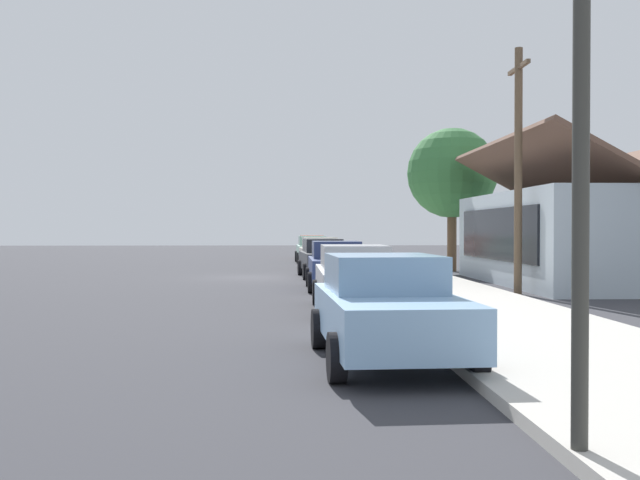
{
  "coord_description": "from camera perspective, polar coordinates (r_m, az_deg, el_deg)",
  "views": [
    {
      "loc": [
        29.66,
        1.19,
        1.98
      ],
      "look_at": [
        -0.67,
        2.56,
        1.54
      ],
      "focal_mm": 40.23,
      "sensor_mm": 36.0,
      "label": 1
    }
  ],
  "objects": [
    {
      "name": "utility_pole_wooden",
      "position": [
        22.7,
        15.49,
        5.73
      ],
      "size": [
        1.8,
        0.24,
        7.5
      ],
      "color": "brown",
      "rests_on": "ground"
    },
    {
      "name": "car_silver",
      "position": [
        17.51,
        2.84,
        -2.98
      ],
      "size": [
        4.86,
        2.04,
        1.59
      ],
      "rotation": [
        0.0,
        0.0,
        -0.01
      ],
      "color": "silver",
      "rests_on": "ground"
    },
    {
      "name": "sidewalk_curb",
      "position": [
        30.04,
        5.87,
        -2.79
      ],
      "size": [
        60.0,
        4.2,
        0.16
      ],
      "primitive_type": "cube",
      "color": "beige",
      "rests_on": "ground"
    },
    {
      "name": "car_seafoam",
      "position": [
        42.98,
        -0.62,
        -0.72
      ],
      "size": [
        4.51,
        2.08,
        1.59
      ],
      "rotation": [
        0.0,
        0.0,
        0.02
      ],
      "color": "#9ED1BC",
      "rests_on": "ground"
    },
    {
      "name": "car_navy",
      "position": [
        23.79,
        1.33,
        -1.98
      ],
      "size": [
        4.31,
        2.0,
        1.59
      ],
      "rotation": [
        0.0,
        0.0,
        -0.0
      ],
      "color": "navy",
      "rests_on": "ground"
    },
    {
      "name": "storefront_building",
      "position": [
        27.65,
        20.4,
        0.41
      ],
      "size": [
        11.71,
        6.9,
        5.19
      ],
      "color": "#ADBCC6",
      "rests_on": "ground"
    },
    {
      "name": "fire_hydrant_red",
      "position": [
        44.6,
        1.28,
        -1.07
      ],
      "size": [
        0.22,
        0.22,
        0.71
      ],
      "color": "red",
      "rests_on": "sidewalk_curb"
    },
    {
      "name": "car_ivory",
      "position": [
        36.2,
        0.01,
        -1.01
      ],
      "size": [
        4.56,
        2.25,
        1.59
      ],
      "rotation": [
        0.0,
        0.0,
        0.06
      ],
      "color": "silver",
      "rests_on": "ground"
    },
    {
      "name": "traffic_light_main",
      "position": [
        6.15,
        10.57,
        15.04
      ],
      "size": [
        0.37,
        2.79,
        5.2
      ],
      "color": "#383833",
      "rests_on": "ground"
    },
    {
      "name": "shade_tree",
      "position": [
        34.62,
        10.46,
        5.22
      ],
      "size": [
        4.25,
        4.25,
        6.79
      ],
      "color": "brown",
      "rests_on": "ground"
    },
    {
      "name": "car_coral",
      "position": [
        49.33,
        -0.66,
        -0.52
      ],
      "size": [
        4.39,
        2.07,
        1.59
      ],
      "rotation": [
        0.0,
        0.0,
        -0.01
      ],
      "color": "#EA8C75",
      "rests_on": "ground"
    },
    {
      "name": "ground_plane",
      "position": [
        29.75,
        -4.88,
        -2.98
      ],
      "size": [
        120.0,
        120.0,
        0.0
      ],
      "primitive_type": "plane",
      "color": "#38383D"
    },
    {
      "name": "car_charcoal",
      "position": [
        29.84,
        0.25,
        -1.4
      ],
      "size": [
        4.89,
        2.12,
        1.59
      ],
      "rotation": [
        0.0,
        0.0,
        0.05
      ],
      "color": "#2D3035",
      "rests_on": "ground"
    },
    {
      "name": "car_skyblue",
      "position": [
        10.84,
        5.33,
        -5.34
      ],
      "size": [
        4.44,
        2.2,
        1.59
      ],
      "rotation": [
        0.0,
        0.0,
        0.04
      ],
      "color": "#8CB7E0",
      "rests_on": "ground"
    }
  ]
}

